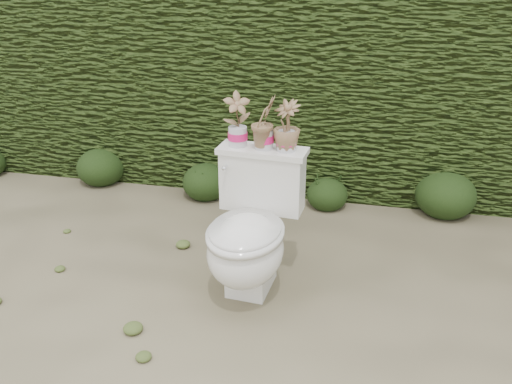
% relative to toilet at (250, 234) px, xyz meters
% --- Properties ---
extents(ground, '(60.00, 60.00, 0.00)m').
position_rel_toilet_xyz_m(ground, '(-0.20, 0.18, -0.36)').
color(ground, gray).
rests_on(ground, ground).
extents(hedge, '(8.00, 1.00, 1.60)m').
position_rel_toilet_xyz_m(hedge, '(-0.20, 1.78, 0.44)').
color(hedge, '#3B521B').
rests_on(hedge, ground).
extents(toilet, '(0.51, 0.71, 0.78)m').
position_rel_toilet_xyz_m(toilet, '(0.00, 0.00, 0.00)').
color(toilet, silver).
rests_on(toilet, ground).
extents(potted_plant_left, '(0.18, 0.16, 0.29)m').
position_rel_toilet_xyz_m(potted_plant_left, '(-0.13, 0.25, 0.57)').
color(potted_plant_left, '#2E8027').
rests_on(potted_plant_left, toilet).
extents(potted_plant_center, '(0.18, 0.19, 0.28)m').
position_rel_toilet_xyz_m(potted_plant_center, '(0.03, 0.24, 0.56)').
color(potted_plant_center, '#2E8027').
rests_on(potted_plant_center, toilet).
extents(potted_plant_right, '(0.20, 0.20, 0.27)m').
position_rel_toilet_xyz_m(potted_plant_right, '(0.15, 0.23, 0.55)').
color(potted_plant_right, '#2E8027').
rests_on(potted_plant_right, toilet).
extents(liriope_clump_1, '(0.40, 0.40, 0.32)m').
position_rel_toilet_xyz_m(liriope_clump_1, '(-1.56, 1.26, -0.20)').
color(liriope_clump_1, '#223613').
rests_on(liriope_clump_1, ground).
extents(liriope_clump_2, '(0.37, 0.37, 0.29)m').
position_rel_toilet_xyz_m(liriope_clump_2, '(-0.63, 1.17, -0.21)').
color(liriope_clump_2, '#223613').
rests_on(liriope_clump_2, ground).
extents(liriope_clump_3, '(0.31, 0.31, 0.25)m').
position_rel_toilet_xyz_m(liriope_clump_3, '(0.32, 1.19, -0.23)').
color(liriope_clump_3, '#223613').
rests_on(liriope_clump_3, ground).
extents(liriope_clump_4, '(0.44, 0.44, 0.35)m').
position_rel_toilet_xyz_m(liriope_clump_4, '(1.18, 1.26, -0.18)').
color(liriope_clump_4, '#223613').
rests_on(liriope_clump_4, ground).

